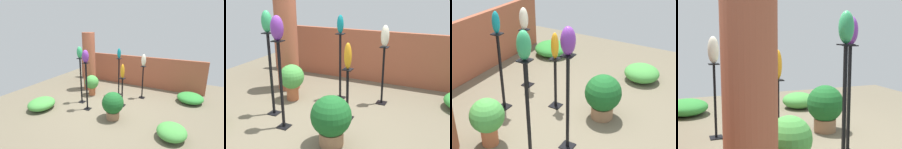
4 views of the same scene
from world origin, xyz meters
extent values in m
plane|color=#6B604C|center=(0.00, 0.00, 0.00)|extent=(8.00, 8.00, 0.00)
cube|color=#9E5138|center=(0.00, 2.57, 0.64)|extent=(5.60, 0.12, 1.29)
cube|color=black|center=(-0.52, -0.31, 0.01)|extent=(0.20, 0.20, 0.01)
cube|color=black|center=(-0.52, -0.31, 0.75)|extent=(0.04, 0.04, 1.50)
cube|color=black|center=(-0.52, -0.31, 1.49)|extent=(0.16, 0.16, 0.02)
cube|color=black|center=(-0.99, 0.03, 0.77)|extent=(0.04, 0.04, 1.54)
cube|color=black|center=(-0.99, 0.03, 1.53)|extent=(0.16, 0.16, 0.02)
cube|color=black|center=(-0.14, 1.21, 0.01)|extent=(0.20, 0.20, 0.01)
cube|color=black|center=(-0.14, 1.21, 0.70)|extent=(0.04, 0.04, 1.40)
cube|color=black|center=(-0.14, 1.21, 1.40)|extent=(0.16, 0.16, 0.02)
cube|color=black|center=(0.35, 0.42, 0.01)|extent=(0.20, 0.20, 0.01)
cube|color=black|center=(0.35, 0.42, 0.47)|extent=(0.04, 0.04, 0.95)
cube|color=black|center=(0.35, 0.42, 0.94)|extent=(0.16, 0.16, 0.01)
cube|color=black|center=(0.74, 1.33, 0.01)|extent=(0.20, 0.20, 0.01)
cube|color=black|center=(0.74, 1.33, 0.59)|extent=(0.04, 0.04, 1.19)
cube|color=black|center=(0.74, 1.33, 1.18)|extent=(0.16, 0.16, 0.02)
ellipsoid|color=#6B2D8C|center=(-0.52, -0.31, 1.69)|extent=(0.21, 0.20, 0.38)
ellipsoid|color=#2D9356|center=(-0.99, 0.03, 1.73)|extent=(0.18, 0.18, 0.38)
ellipsoid|color=#0F727A|center=(-0.14, 1.21, 1.59)|extent=(0.14, 0.12, 0.37)
ellipsoid|color=orange|center=(0.35, 0.42, 1.18)|extent=(0.13, 0.13, 0.46)
ellipsoid|color=beige|center=(0.74, 1.33, 1.40)|extent=(0.16, 0.17, 0.42)
cylinder|color=#B25B38|center=(-1.04, 0.74, 0.15)|extent=(0.25, 0.25, 0.29)
sphere|color=#479942|center=(-1.04, 0.74, 0.51)|extent=(0.51, 0.51, 0.51)
cylinder|color=#936B4C|center=(0.45, -0.44, 0.11)|extent=(0.37, 0.37, 0.22)
sphere|color=#195923|center=(0.45, -0.44, 0.48)|extent=(0.62, 0.62, 0.62)
ellipsoid|color=#479942|center=(2.09, -0.63, 0.17)|extent=(0.69, 0.72, 0.34)
ellipsoid|color=#338C38|center=(2.33, 1.71, 0.16)|extent=(0.85, 0.85, 0.32)
camera|label=1|loc=(2.46, -4.43, 2.61)|focal=28.00mm
camera|label=2|loc=(1.97, -3.56, 2.28)|focal=42.00mm
camera|label=3|loc=(-3.74, -2.08, 3.10)|focal=50.00mm
camera|label=4|loc=(-4.13, 1.89, 1.69)|focal=50.00mm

